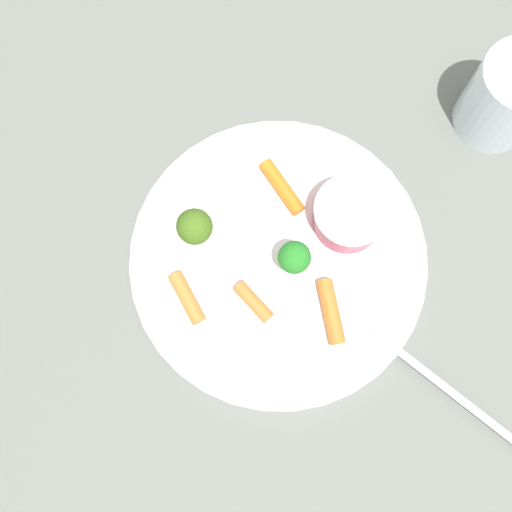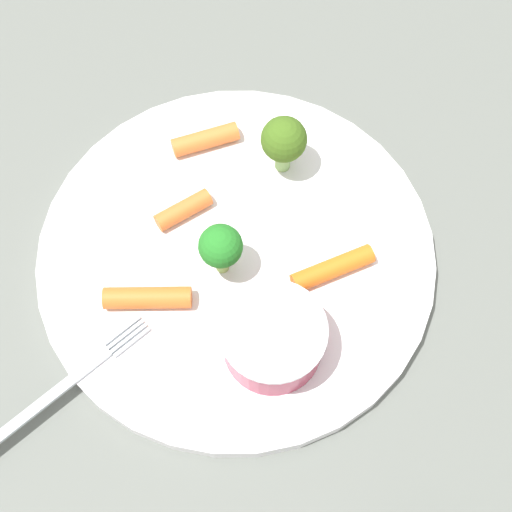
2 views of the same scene
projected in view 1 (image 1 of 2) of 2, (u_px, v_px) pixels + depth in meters
name	position (u px, v px, depth m)	size (l,w,h in m)	color
ground_plane	(278.00, 261.00, 0.59)	(2.40, 2.40, 0.00)	#61655F
plate	(278.00, 260.00, 0.58)	(0.27, 0.27, 0.01)	white
sauce_cup	(349.00, 215.00, 0.57)	(0.07, 0.07, 0.03)	maroon
broccoli_floret_0	(296.00, 255.00, 0.54)	(0.03, 0.03, 0.05)	#8DB458
broccoli_floret_1	(195.00, 227.00, 0.55)	(0.03, 0.03, 0.05)	#8AB667
carrot_stick_0	(187.00, 298.00, 0.56)	(0.01, 0.01, 0.05)	orange
carrot_stick_1	(331.00, 312.00, 0.56)	(0.01, 0.01, 0.06)	orange
carrot_stick_2	(254.00, 302.00, 0.56)	(0.01, 0.01, 0.04)	orange
carrot_stick_3	(282.00, 187.00, 0.58)	(0.01, 0.01, 0.06)	orange
fork	(430.00, 376.00, 0.55)	(0.18, 0.04, 0.00)	#B5BDC4
drinking_glass	(506.00, 98.00, 0.58)	(0.07, 0.07, 0.09)	silver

